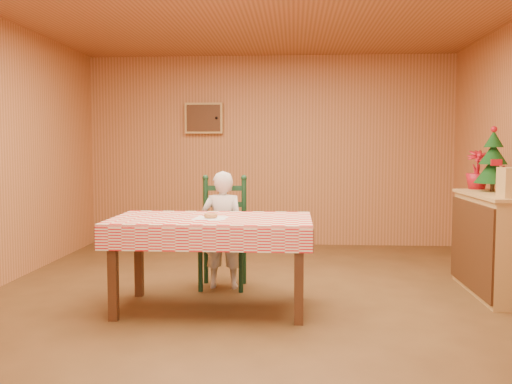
% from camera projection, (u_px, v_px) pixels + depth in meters
% --- Properties ---
extents(ground, '(6.00, 6.00, 0.00)m').
position_uv_depth(ground, '(254.00, 302.00, 4.98)').
color(ground, brown).
rests_on(ground, ground).
extents(cabin_walls, '(5.10, 6.05, 2.65)m').
position_uv_depth(cabin_walls, '(258.00, 97.00, 5.37)').
color(cabin_walls, '#BE7944').
rests_on(cabin_walls, ground).
extents(dining_table, '(1.66, 0.96, 0.77)m').
position_uv_depth(dining_table, '(212.00, 227.00, 4.72)').
color(dining_table, '#4E2B14').
rests_on(dining_table, ground).
extents(ladder_chair, '(0.44, 0.40, 1.08)m').
position_uv_depth(ladder_chair, '(223.00, 235.00, 5.51)').
color(ladder_chair, black).
rests_on(ladder_chair, ground).
extents(seated_child, '(0.41, 0.27, 1.12)m').
position_uv_depth(seated_child, '(223.00, 230.00, 5.45)').
color(seated_child, silver).
rests_on(seated_child, ground).
extents(napkin, '(0.28, 0.28, 0.00)m').
position_uv_depth(napkin, '(211.00, 218.00, 4.66)').
color(napkin, white).
rests_on(napkin, dining_table).
extents(donut, '(0.12, 0.12, 0.04)m').
position_uv_depth(donut, '(211.00, 216.00, 4.66)').
color(donut, '#B77B41').
rests_on(donut, napkin).
extents(shelf_unit, '(0.54, 1.24, 0.93)m').
position_uv_depth(shelf_unit, '(499.00, 244.00, 5.21)').
color(shelf_unit, tan).
rests_on(shelf_unit, ground).
extents(christmas_tree, '(0.34, 0.34, 0.62)m').
position_uv_depth(christmas_tree, '(493.00, 162.00, 5.40)').
color(christmas_tree, '#4E2B14').
rests_on(christmas_tree, shelf_unit).
extents(flower_arrangement, '(0.23, 0.23, 0.39)m').
position_uv_depth(flower_arrangement, '(477.00, 170.00, 5.71)').
color(flower_arrangement, '#A10E1A').
rests_on(flower_arrangement, shelf_unit).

